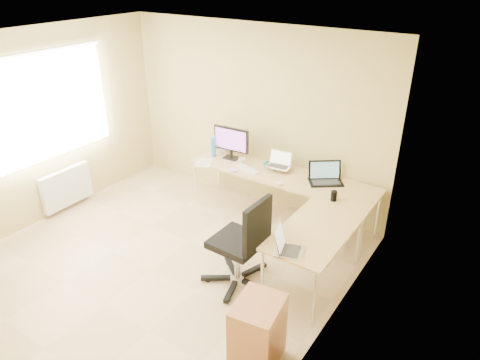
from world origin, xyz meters
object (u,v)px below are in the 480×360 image
Objects in this scene: laptop_black at (326,173)px; mug at (242,161)px; desk_main at (280,197)px; desk_fan at (218,145)px; keyboard at (248,169)px; cabinet at (258,333)px; desk_return at (313,257)px; laptop_center at (279,160)px; office_chair at (237,245)px; water_bottle at (213,147)px; monitor at (231,143)px; laptop_return at (290,243)px.

laptop_black is 4.28× the size of mug.
desk_fan is (-1.13, 0.08, 0.50)m from desk_main.
cabinet is (1.50, -2.14, -0.38)m from keyboard.
laptop_center reaches higher than desk_return.
laptop_center is at bearing 104.10° from office_chair.
laptop_black is 2.46m from cabinet.
mug is 0.51m from water_bottle.
laptop_black is (1.47, 0.04, -0.10)m from monitor.
desk_main is 2.50m from cabinet.
monitor is at bearing 128.16° from office_chair.
cabinet is at bearing 171.53° from laptop_return.
office_chair reaches higher than desk_return.
laptop_center is 3.29× the size of mug.
laptop_black reaches higher than laptop_return.
desk_return is 1.25m from laptop_black.
monitor is 1.91m from office_chair.
laptop_center is 1.10× the size of water_bottle.
laptop_return is 0.29× the size of office_chair.
monitor is 2.38m from laptop_return.
laptop_black is at bearing 5.90° from mug.
desk_return is 3.22× the size of keyboard.
laptop_black is at bearing 91.90° from cabinet.
desk_fan is at bearing 143.36° from laptop_black.
monitor is 1.68× the size of laptop_return.
cabinet is at bearing -45.87° from water_bottle.
laptop_center is at bearing 134.93° from desk_return.
monitor reaches higher than desk_return.
keyboard is 0.20m from mug.
office_chair is (0.87, -1.40, -0.28)m from mug.
monitor is 1.47m from laptop_black.
water_bottle is at bearing 125.54° from cabinet.
office_chair is (0.71, -1.30, -0.24)m from keyboard.
water_bottle is at bearing -169.94° from keyboard.
keyboard reaches higher than desk_main.
mug is 0.37× the size of desk_fan.
desk_fan is 2.60m from laptop_return.
keyboard is 0.72m from desk_fan.
mug is at bearing 118.04° from cabinet.
laptop_center is at bearing 107.17° from cabinet.
keyboard is 0.36× the size of office_chair.
desk_main is 0.61m from keyboard.
laptop_return is at bearing -94.87° from desk_return.
mug is (-0.62, -0.04, 0.41)m from desk_main.
cabinet is at bearing -36.62° from keyboard.
laptop_center is 1.89m from laptop_return.
desk_return is 3.06× the size of laptop_black.
cabinet is at bearing -45.37° from office_chair.
laptop_return reaches higher than cabinet.
laptop_return is at bearing -58.43° from desk_main.
desk_return is 4.85× the size of desk_fan.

